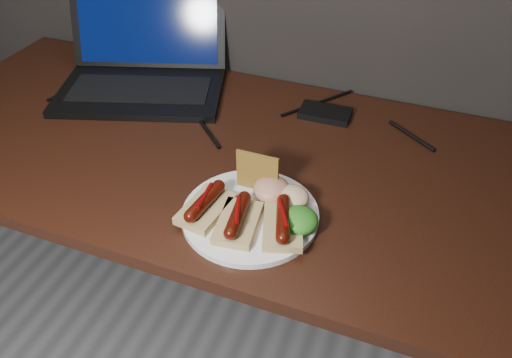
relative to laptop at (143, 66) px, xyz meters
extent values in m
cube|color=black|center=(0.23, -0.20, -0.07)|extent=(1.40, 0.70, 0.03)
cube|color=black|center=(-0.42, 0.10, -0.44)|extent=(0.05, 0.05, 0.72)
cube|color=black|center=(0.88, 0.10, -0.44)|extent=(0.05, 0.05, 0.72)
cube|color=black|center=(0.02, -0.06, -0.04)|extent=(0.47, 0.37, 0.02)
cube|color=black|center=(0.02, -0.06, -0.03)|extent=(0.38, 0.24, 0.00)
cube|color=black|center=(-0.03, 0.10, 0.08)|extent=(0.43, 0.22, 0.23)
cube|color=#071146|center=(-0.03, 0.10, 0.08)|extent=(0.38, 0.19, 0.20)
cube|color=black|center=(0.49, 0.02, -0.05)|extent=(0.12, 0.07, 0.02)
cylinder|color=black|center=(0.24, -0.14, -0.05)|extent=(0.14, 0.13, 0.01)
cylinder|color=black|center=(0.46, 0.06, -0.05)|extent=(0.14, 0.18, 0.01)
cylinder|color=black|center=(0.70, 0.00, -0.05)|extent=(0.12, 0.09, 0.01)
cylinder|color=black|center=(-0.16, -0.08, -0.05)|extent=(0.06, 0.19, 0.01)
cylinder|color=white|center=(0.45, -0.38, -0.05)|extent=(0.28, 0.28, 0.01)
cube|color=tan|center=(0.37, -0.41, -0.03)|extent=(0.08, 0.12, 0.02)
cylinder|color=#4E1105|center=(0.37, -0.41, -0.01)|extent=(0.04, 0.10, 0.02)
sphere|color=#4E1105|center=(0.37, -0.46, -0.01)|extent=(0.03, 0.02, 0.02)
sphere|color=#4E1105|center=(0.38, -0.36, -0.01)|extent=(0.03, 0.02, 0.02)
cylinder|color=#600404|center=(0.37, -0.41, 0.00)|extent=(0.01, 0.07, 0.01)
cube|color=tan|center=(0.45, -0.42, -0.03)|extent=(0.08, 0.12, 0.02)
cylinder|color=#4E1105|center=(0.45, -0.42, -0.01)|extent=(0.04, 0.10, 0.02)
sphere|color=#4E1105|center=(0.45, -0.47, -0.01)|extent=(0.03, 0.02, 0.02)
sphere|color=#4E1105|center=(0.44, -0.38, -0.01)|extent=(0.03, 0.02, 0.02)
cylinder|color=#600404|center=(0.45, -0.42, 0.00)|extent=(0.03, 0.07, 0.01)
cube|color=tan|center=(0.52, -0.40, -0.03)|extent=(0.10, 0.13, 0.02)
cylinder|color=#4E1105|center=(0.52, -0.40, -0.01)|extent=(0.05, 0.10, 0.02)
sphere|color=#4E1105|center=(0.54, -0.45, -0.01)|extent=(0.03, 0.02, 0.02)
sphere|color=#4E1105|center=(0.51, -0.36, -0.01)|extent=(0.03, 0.02, 0.02)
cylinder|color=#600404|center=(0.52, -0.40, 0.00)|extent=(0.04, 0.06, 0.01)
cube|color=#A57F2D|center=(0.44, -0.31, 0.00)|extent=(0.09, 0.01, 0.08)
ellipsoid|color=#1B5410|center=(0.55, -0.39, -0.02)|extent=(0.07, 0.07, 0.04)
ellipsoid|color=maroon|center=(0.48, -0.33, -0.02)|extent=(0.07, 0.07, 0.04)
ellipsoid|color=beige|center=(0.52, -0.33, -0.02)|extent=(0.06, 0.06, 0.04)
camera|label=1|loc=(0.71, -1.02, 0.60)|focal=35.00mm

